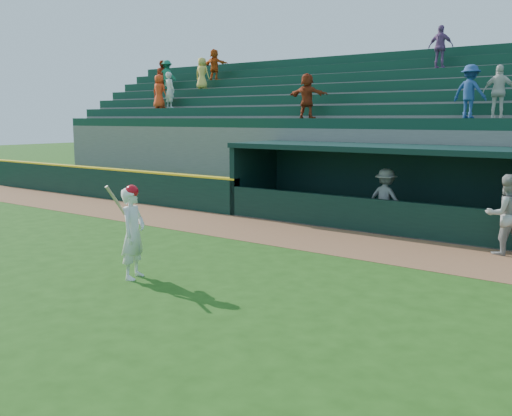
% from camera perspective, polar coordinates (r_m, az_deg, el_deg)
% --- Properties ---
extents(ground, '(120.00, 120.00, 0.00)m').
position_cam_1_polar(ground, '(11.69, -4.74, -7.29)').
color(ground, '#204C13').
rests_on(ground, ground).
extents(warning_track, '(40.00, 3.00, 0.01)m').
position_cam_1_polar(warning_track, '(15.58, 7.30, -3.19)').
color(warning_track, brown).
rests_on(warning_track, ground).
extents(field_wall_left, '(15.50, 0.30, 1.20)m').
position_cam_1_polar(field_wall_left, '(24.87, -16.00, 2.46)').
color(field_wall_left, black).
rests_on(field_wall_left, ground).
extents(wall_stripe_left, '(15.50, 0.32, 0.06)m').
position_cam_1_polar(wall_stripe_left, '(24.81, -16.06, 3.90)').
color(wall_stripe_left, yellow).
rests_on(wall_stripe_left, field_wall_left).
extents(dugout_player_front, '(1.20, 1.16, 1.95)m').
position_cam_1_polar(dugout_player_front, '(14.94, 23.66, -0.62)').
color(dugout_player_front, '#A0A09B').
rests_on(dugout_player_front, ground).
extents(dugout_player_inside, '(1.22, 0.79, 1.78)m').
position_cam_1_polar(dugout_player_inside, '(17.49, 12.83, 0.94)').
color(dugout_player_inside, gray).
rests_on(dugout_player_inside, ground).
extents(dugout, '(9.40, 2.80, 2.46)m').
position_cam_1_polar(dugout, '(18.11, 12.24, 2.71)').
color(dugout, slate).
rests_on(dugout, ground).
extents(stands, '(34.50, 6.31, 7.08)m').
position_cam_1_polar(stands, '(22.27, 17.17, 6.33)').
color(stands, slate).
rests_on(stands, ground).
extents(batter_at_plate, '(0.66, 0.88, 1.96)m').
position_cam_1_polar(batter_at_plate, '(11.91, -12.20, -2.35)').
color(batter_at_plate, white).
rests_on(batter_at_plate, ground).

